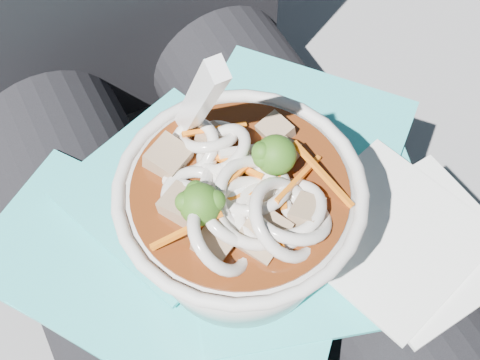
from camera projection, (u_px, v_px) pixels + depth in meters
name	position (u px, v px, depth m)	size (l,w,h in m)	color
stone_ledge	(185.00, 267.00, 0.91)	(1.00, 0.50, 0.41)	slate
lap	(234.00, 268.00, 0.60)	(0.34, 0.48, 0.15)	black
person_body	(188.00, 171.00, 0.61)	(0.34, 0.94, 0.97)	black
plastic_bag	(230.00, 211.00, 0.54)	(0.41, 0.33, 0.02)	#2EBFC1
napkins	(408.00, 240.00, 0.51)	(0.16, 0.16, 0.01)	white
udon_bowl	(240.00, 215.00, 0.46)	(0.20, 0.20, 0.21)	silver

